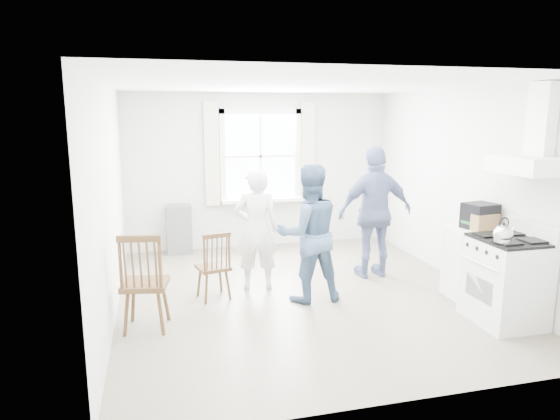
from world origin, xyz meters
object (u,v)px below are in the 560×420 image
at_px(person_mid, 309,234).
at_px(person_right, 375,212).
at_px(windsor_chair_a, 215,259).
at_px(low_cabinet, 472,264).
at_px(stereo_stack, 480,216).
at_px(gas_stove, 506,280).
at_px(windsor_chair_b, 142,273).
at_px(person_left, 256,230).

relative_size(person_mid, person_right, 0.92).
height_order(windsor_chair_a, person_right, person_right).
relative_size(low_cabinet, stereo_stack, 2.26).
xyz_separation_m(gas_stove, person_mid, (-1.89, 1.16, 0.36)).
bearing_deg(person_right, windsor_chair_b, 18.95).
bearing_deg(gas_stove, person_mid, 148.35).
relative_size(stereo_stack, person_left, 0.25).
bearing_deg(windsor_chair_a, person_left, 28.32).
height_order(gas_stove, windsor_chair_a, gas_stove).
distance_m(stereo_stack, windsor_chair_b, 3.96).
bearing_deg(windsor_chair_a, person_right, 9.79).
relative_size(gas_stove, low_cabinet, 1.24).
xyz_separation_m(windsor_chair_b, person_mid, (1.94, 0.48, 0.18)).
height_order(windsor_chair_b, person_mid, person_mid).
relative_size(stereo_stack, windsor_chair_b, 0.37).
xyz_separation_m(gas_stove, windsor_chair_b, (-3.83, 0.68, 0.18)).
bearing_deg(person_mid, low_cabinet, 165.57).
relative_size(windsor_chair_a, person_right, 0.48).
distance_m(stereo_stack, person_left, 2.75).
bearing_deg(person_mid, stereo_stack, 164.90).
distance_m(windsor_chair_b, person_right, 3.32).
bearing_deg(person_right, gas_stove, 110.81).
xyz_separation_m(low_cabinet, person_right, (-0.79, 1.11, 0.47)).
height_order(windsor_chair_b, person_left, person_left).
distance_m(person_mid, person_right, 1.33).
bearing_deg(person_mid, windsor_chair_b, 12.82).
distance_m(low_cabinet, windsor_chair_a, 3.14).
bearing_deg(stereo_stack, windsor_chair_a, 166.40).
bearing_deg(windsor_chair_b, windsor_chair_a, 41.13).
xyz_separation_m(gas_stove, person_right, (-0.72, 1.81, 0.43)).
bearing_deg(gas_stove, person_left, 144.52).
bearing_deg(low_cabinet, stereo_stack, -42.16).
xyz_separation_m(low_cabinet, windsor_chair_b, (-3.90, -0.02, 0.21)).
xyz_separation_m(stereo_stack, windsor_chair_a, (-3.10, 0.75, -0.52)).
bearing_deg(stereo_stack, person_right, 125.96).
distance_m(gas_stove, windsor_chair_a, 3.31).
height_order(low_cabinet, windsor_chair_b, windsor_chair_b).
bearing_deg(person_left, windsor_chair_b, 45.12).
bearing_deg(stereo_stack, person_mid, 165.99).
bearing_deg(stereo_stack, windsor_chair_b, 179.76).
xyz_separation_m(low_cabinet, windsor_chair_a, (-3.06, 0.72, 0.08)).
xyz_separation_m(low_cabinet, person_left, (-2.49, 1.02, 0.34)).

